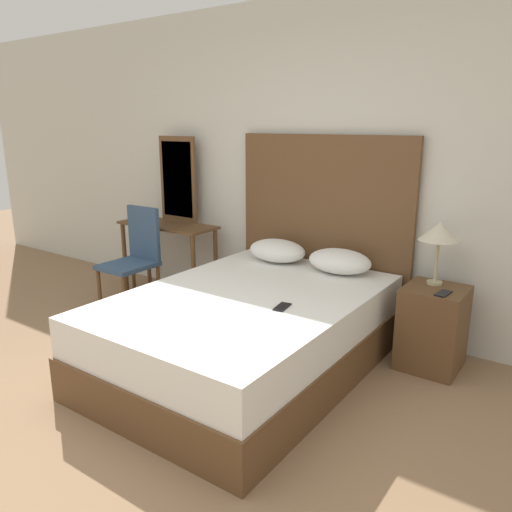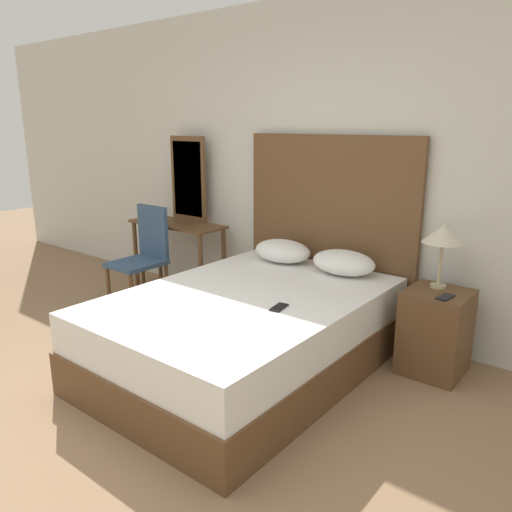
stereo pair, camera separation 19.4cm
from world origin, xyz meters
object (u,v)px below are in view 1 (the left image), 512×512
at_px(nightstand, 432,328).
at_px(vanity_desk, 168,238).
at_px(phone_on_bed, 282,307).
at_px(phone_on_nightstand, 443,293).
at_px(table_lamp, 439,233).
at_px(chair, 135,254).
at_px(bed, 247,332).

bearing_deg(nightstand, vanity_desk, 179.07).
height_order(phone_on_bed, vanity_desk, vanity_desk).
distance_m(phone_on_bed, phone_on_nightstand, 1.10).
bearing_deg(table_lamp, nightstand, -65.75).
distance_m(phone_on_nightstand, chair, 2.72).
bearing_deg(nightstand, bed, -143.41).
bearing_deg(nightstand, table_lamp, 114.25).
bearing_deg(chair, bed, -13.96).
bearing_deg(vanity_desk, bed, -27.60).
height_order(phone_on_bed, phone_on_nightstand, phone_on_nightstand).
distance_m(phone_on_bed, chair, 1.97).
bearing_deg(bed, chair, 166.04).
distance_m(nightstand, vanity_desk, 2.65).
distance_m(bed, phone_on_nightstand, 1.36).
relative_size(phone_on_bed, nightstand, 0.27).
height_order(bed, nightstand, nightstand).
relative_size(nightstand, vanity_desk, 0.58).
bearing_deg(bed, nightstand, 36.59).
height_order(bed, phone_on_nightstand, phone_on_nightstand).
xyz_separation_m(phone_on_bed, vanity_desk, (-1.91, 0.90, 0.03)).
bearing_deg(phone_on_bed, vanity_desk, 154.73).
xyz_separation_m(phone_on_bed, chair, (-1.91, 0.47, -0.04)).
bearing_deg(phone_on_bed, bed, 166.94).
relative_size(bed, chair, 2.23).
height_order(phone_on_bed, table_lamp, table_lamp).
bearing_deg(table_lamp, chair, -169.62).
height_order(phone_on_nightstand, vanity_desk, vanity_desk).
xyz_separation_m(phone_on_bed, phone_on_nightstand, (0.80, 0.76, 0.03)).
relative_size(bed, table_lamp, 4.74).
distance_m(vanity_desk, chair, 0.44).
bearing_deg(nightstand, phone_on_nightstand, -54.44).
height_order(bed, chair, chair).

